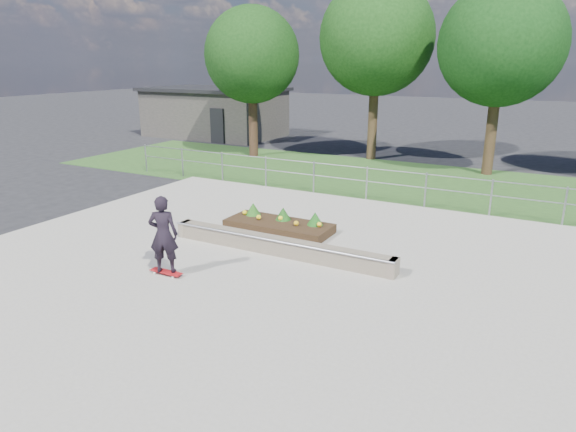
# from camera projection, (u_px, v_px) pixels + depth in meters

# --- Properties ---
(ground) EXTENTS (120.00, 120.00, 0.00)m
(ground) POSITION_uv_depth(u_px,v_px,m) (248.00, 280.00, 11.33)
(ground) COLOR black
(ground) RESTS_ON ground
(grass_verge) EXTENTS (30.00, 8.00, 0.02)m
(grass_verge) POSITION_uv_depth(u_px,v_px,m) (396.00, 181.00, 20.58)
(grass_verge) COLOR #26481C
(grass_verge) RESTS_ON ground
(concrete_slab) EXTENTS (15.00, 15.00, 0.06)m
(concrete_slab) POSITION_uv_depth(u_px,v_px,m) (248.00, 278.00, 11.32)
(concrete_slab) COLOR gray
(concrete_slab) RESTS_ON ground
(fence) EXTENTS (20.06, 0.06, 1.20)m
(fence) POSITION_uv_depth(u_px,v_px,m) (367.00, 179.00, 17.41)
(fence) COLOR #96989E
(fence) RESTS_ON ground
(building) EXTENTS (8.40, 5.40, 3.00)m
(building) POSITION_uv_depth(u_px,v_px,m) (215.00, 112.00, 32.40)
(building) COLOR #322F2C
(building) RESTS_ON ground
(tree_far_left) EXTENTS (4.55, 4.55, 7.15)m
(tree_far_left) POSITION_uv_depth(u_px,v_px,m) (252.00, 55.00, 24.49)
(tree_far_left) COLOR black
(tree_far_left) RESTS_ON ground
(tree_mid_left) EXTENTS (5.25, 5.25, 8.25)m
(tree_mid_left) POSITION_uv_depth(u_px,v_px,m) (377.00, 38.00, 23.45)
(tree_mid_left) COLOR #312113
(tree_mid_left) RESTS_ON ground
(tree_mid_right) EXTENTS (4.90, 4.90, 7.70)m
(tree_mid_right) POSITION_uv_depth(u_px,v_px,m) (501.00, 44.00, 20.21)
(tree_mid_right) COLOR #302013
(tree_mid_right) RESTS_ON ground
(grind_ledge) EXTENTS (6.00, 0.44, 0.43)m
(grind_ledge) POSITION_uv_depth(u_px,v_px,m) (278.00, 246.00, 12.62)
(grind_ledge) COLOR brown
(grind_ledge) RESTS_ON concrete_slab
(planter_bed) EXTENTS (3.00, 1.20, 0.61)m
(planter_bed) POSITION_uv_depth(u_px,v_px,m) (280.00, 224.00, 14.40)
(planter_bed) COLOR black
(planter_bed) RESTS_ON concrete_slab
(skateboarder) EXTENTS (0.80, 0.65, 1.82)m
(skateboarder) POSITION_uv_depth(u_px,v_px,m) (163.00, 235.00, 11.16)
(skateboarder) COLOR white
(skateboarder) RESTS_ON concrete_slab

